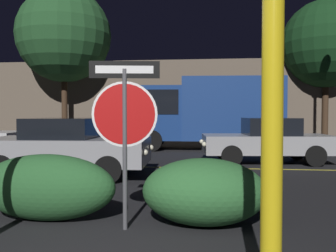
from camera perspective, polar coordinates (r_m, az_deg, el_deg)
name	(u,v)px	position (r m, az deg, el deg)	size (l,w,h in m)	color
road_center_stripe	(171,167)	(10.43, 0.42, -6.32)	(38.43, 0.12, 0.01)	gold
stop_sign	(125,113)	(4.86, -6.61, 2.03)	(0.90, 0.17, 2.18)	#4C4C51
yellow_pole_right	(272,94)	(2.74, 15.62, 4.65)	(0.15, 0.15, 3.30)	yellow
hedge_bush_2	(47,187)	(5.62, -17.99, -8.85)	(1.99, 0.83, 0.94)	#285B2D
hedge_bush_3	(204,192)	(5.17, 5.52, -9.91)	(1.68, 1.17, 0.90)	#2D6633
passing_car_2	(67,147)	(9.33, -15.11, -3.07)	(4.00, 2.18, 1.39)	#9E9EA3
passing_car_3	(267,140)	(11.75, 14.89, -2.13)	(4.02, 2.10, 1.36)	#9E9EA3
delivery_truck	(198,110)	(15.73, 4.66, 2.45)	(6.67, 2.77, 2.95)	navy
tree_0	(64,36)	(21.80, -15.58, 13.13)	(5.12, 5.12, 8.32)	#422D1E
tree_2	(326,44)	(21.80, 22.95, 11.42)	(4.63, 4.63, 7.46)	#422D1E
building_backdrop	(230,101)	(22.34, 9.43, 3.84)	(31.74, 3.13, 4.46)	#6B5B4C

